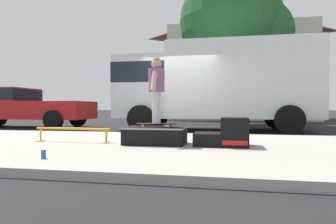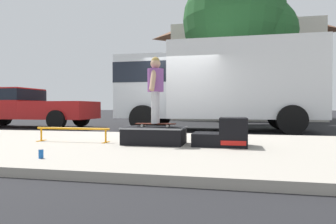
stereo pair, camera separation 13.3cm
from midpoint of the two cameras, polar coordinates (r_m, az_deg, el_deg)
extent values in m
plane|color=black|center=(8.74, 1.57, -4.53)|extent=(140.00, 140.00, 0.00)
cube|color=#A8A093|center=(5.83, -3.88, -6.70)|extent=(50.00, 5.00, 0.12)
cube|color=black|center=(5.79, -1.94, -4.51)|extent=(1.15, 0.72, 0.33)
cube|color=gray|center=(5.78, -1.94, -3.03)|extent=(1.17, 0.74, 0.03)
cube|color=black|center=(5.64, 8.02, -5.16)|extent=(0.49, 0.65, 0.23)
cube|color=black|center=(5.61, 13.04, -3.73)|extent=(0.49, 0.65, 0.52)
cube|color=red|center=(5.30, 13.09, -5.82)|extent=(0.43, 0.01, 0.08)
cylinder|color=orange|center=(6.44, -17.20, -3.03)|extent=(1.62, 0.04, 0.04)
cylinder|color=orange|center=(6.84, -22.55, -3.98)|extent=(0.04, 0.04, 0.27)
cube|color=orange|center=(6.85, -22.55, -5.07)|extent=(0.06, 0.28, 0.01)
cylinder|color=orange|center=(6.13, -11.21, -4.49)|extent=(0.04, 0.04, 0.27)
cube|color=orange|center=(6.14, -11.21, -5.71)|extent=(0.06, 0.28, 0.01)
cube|color=#4C1E14|center=(5.81, -1.74, -2.26)|extent=(0.79, 0.24, 0.02)
cylinder|color=silver|center=(5.86, 0.82, -2.57)|extent=(0.05, 0.03, 0.05)
cylinder|color=silver|center=(5.68, 0.57, -2.68)|extent=(0.05, 0.03, 0.05)
cylinder|color=silver|center=(5.95, -3.94, -2.52)|extent=(0.05, 0.03, 0.05)
cylinder|color=silver|center=(5.78, -4.34, -2.62)|extent=(0.05, 0.03, 0.05)
cylinder|color=silver|center=(5.88, -1.56, 0.85)|extent=(0.13, 0.13, 0.62)
cylinder|color=silver|center=(5.73, -1.93, 0.85)|extent=(0.13, 0.13, 0.62)
cylinder|color=#8C4C99|center=(5.83, -1.74, 6.08)|extent=(0.31, 0.31, 0.45)
cylinder|color=tan|center=(6.01, -1.29, 5.80)|extent=(0.10, 0.27, 0.42)
cylinder|color=tan|center=(5.63, -2.23, 6.13)|extent=(0.10, 0.27, 0.42)
sphere|color=tan|center=(5.86, -1.75, 9.20)|extent=(0.20, 0.20, 0.20)
sphere|color=tan|center=(5.87, -1.75, 9.73)|extent=(0.16, 0.16, 0.16)
cylinder|color=#1959B2|center=(4.54, -22.34, -7.43)|extent=(0.07, 0.07, 0.12)
cylinder|color=silver|center=(4.53, -22.35, -6.64)|extent=(0.06, 0.06, 0.00)
cube|color=silver|center=(10.80, 14.52, 5.78)|extent=(5.00, 2.35, 2.60)
cube|color=silver|center=(11.19, -3.49, 4.61)|extent=(1.90, 2.16, 2.20)
cube|color=black|center=(11.23, -3.49, 7.08)|extent=(1.92, 2.19, 0.70)
cylinder|color=black|center=(10.00, -4.44, -1.26)|extent=(0.90, 0.28, 0.90)
cylinder|color=black|center=(12.27, -1.31, -0.85)|extent=(0.90, 0.28, 0.90)
cylinder|color=black|center=(9.76, 22.99, -1.39)|extent=(0.90, 0.28, 0.90)
cylinder|color=black|center=(12.08, 20.89, -0.94)|extent=(0.90, 0.28, 0.90)
cube|color=red|center=(14.10, -27.50, 1.45)|extent=(2.00, 1.85, 1.25)
cube|color=black|center=(14.11, -27.51, 2.87)|extent=(2.02, 1.87, 0.45)
cube|color=red|center=(12.76, -19.51, 0.33)|extent=(2.60, 1.85, 0.70)
cylinder|color=black|center=(15.58, -28.68, -0.91)|extent=(0.72, 0.24, 0.72)
cylinder|color=black|center=(11.78, -20.25, -1.42)|extent=(0.72, 0.24, 0.72)
cylinder|color=black|center=(13.38, -16.00, -1.12)|extent=(0.72, 0.24, 0.72)
cylinder|color=brown|center=(14.44, 12.68, 4.19)|extent=(0.56, 0.56, 3.31)
sphere|color=#235628|center=(14.97, 12.73, 16.56)|extent=(4.79, 4.79, 4.79)
sphere|color=#235628|center=(14.90, 17.95, 14.25)|extent=(3.11, 3.11, 3.11)
cube|color=beige|center=(22.18, 14.24, 6.53)|extent=(9.00, 7.50, 6.00)
cube|color=#B2ADA3|center=(18.09, 14.69, 2.71)|extent=(9.00, 0.50, 2.80)
pyramid|color=brown|center=(22.98, 14.29, 17.01)|extent=(9.54, 7.95, 2.40)
camera|label=1|loc=(0.07, -89.43, 0.01)|focal=31.88mm
camera|label=2|loc=(0.07, 90.57, -0.01)|focal=31.88mm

